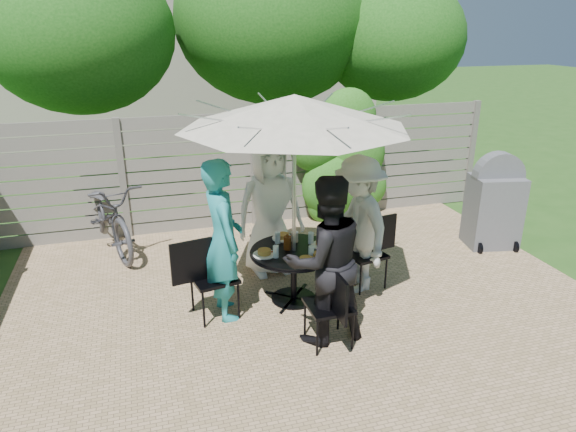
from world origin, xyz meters
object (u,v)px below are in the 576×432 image
object	(u,v)px
plate_right	(322,244)
chair_front	(329,321)
person_right	(358,225)
bicycle	(108,215)
bbq_grill	(494,205)
plate_extra	(319,256)
glass_right	(311,238)
person_left	(223,240)
person_back	(270,208)
plate_back	(283,237)
person_front	(325,261)
chair_back	(267,250)
umbrella	(294,112)
chair_left	(213,293)
chair_right	(366,267)
patio_table	(294,266)
plate_left	(264,253)
glass_front	(311,252)
coffee_cup	(295,237)
plate_front	(306,261)
glass_left	(276,252)
syrup_jug	(287,243)
glass_back	(278,238)

from	to	relation	value
plate_right	chair_front	bearing A→B (deg)	-105.58
person_right	bicycle	bearing A→B (deg)	-130.44
bbq_grill	plate_extra	bearing A→B (deg)	-150.44
glass_right	person_left	bearing A→B (deg)	-169.57
person_back	plate_back	size ratio (longest dim) A/B	6.88
person_front	person_right	xyz separation A→B (m)	(0.76, 0.90, -0.04)
chair_front	chair_back	bearing A→B (deg)	4.11
umbrella	chair_front	distance (m)	2.20
chair_left	chair_right	world-z (taller)	chair_left
patio_table	plate_left	size ratio (longest dim) A/B	4.18
plate_right	glass_front	bearing A→B (deg)	-129.56
person_right	chair_left	bearing A→B (deg)	-89.95
person_left	chair_right	world-z (taller)	person_left
umbrella	bbq_grill	size ratio (longest dim) A/B	1.90
chair_right	coffee_cup	bearing A→B (deg)	-19.93
plate_front	glass_left	size ratio (longest dim) A/B	1.86
plate_extra	bicycle	world-z (taller)	bicycle
plate_right	person_front	bearing A→B (deg)	-108.51
patio_table	plate_front	xyz separation A→B (m)	(0.03, -0.36, 0.22)
bicycle	chair_front	bearing A→B (deg)	-73.21
bicycle	person_left	bearing A→B (deg)	-78.31
chair_back	patio_table	bearing A→B (deg)	5.32
person_right	plate_back	bearing A→B (deg)	-113.45
chair_back	person_left	world-z (taller)	person_left
plate_right	person_right	bearing A→B (deg)	4.94
glass_right	coffee_cup	world-z (taller)	glass_right
plate_left	glass_right	world-z (taller)	glass_right
plate_left	plate_front	world-z (taller)	same
person_back	plate_back	world-z (taller)	person_back
person_front	glass_front	world-z (taller)	person_front
chair_right	plate_extra	bearing A→B (deg)	15.25
plate_left	syrup_jug	xyz separation A→B (m)	(0.29, 0.08, 0.06)
chair_front	person_right	size ratio (longest dim) A/B	0.53
chair_front	plate_front	distance (m)	0.73
chair_left	bicycle	xyz separation A→B (m)	(-1.16, 2.26, 0.24)
person_right	plate_left	bearing A→B (deg)	-90.00
umbrella	coffee_cup	bearing A→B (deg)	70.49
patio_table	glass_left	distance (m)	0.39
chair_back	syrup_jug	xyz separation A→B (m)	(0.02, -0.92, 0.49)
umbrella	person_front	xyz separation A→B (m)	(0.07, -0.83, -1.36)
chair_right	glass_back	xyz separation A→B (m)	(-1.09, 0.17, 0.46)
plate_back	bicycle	bearing A→B (deg)	139.03
person_right	syrup_jug	world-z (taller)	person_right
chair_back	glass_right	size ratio (longest dim) A/B	5.95
umbrella	glass_back	xyz separation A→B (m)	(-0.13, 0.25, -1.52)
chair_front	bicycle	bearing A→B (deg)	34.36
plate_back	plate_front	world-z (taller)	same
glass_back	bicycle	xyz separation A→B (m)	(-2.00, 1.93, -0.20)
umbrella	glass_front	bearing A→B (deg)	-63.06
person_left	plate_front	world-z (taller)	person_left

